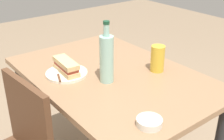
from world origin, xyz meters
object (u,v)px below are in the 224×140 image
(knife_near, at_px, (58,75))
(olive_bowl, at_px, (149,122))
(water_bottle, at_px, (107,58))
(beer_glass, at_px, (158,59))
(baguette_sandwich_near, at_px, (66,66))
(plate_near, at_px, (67,73))
(dining_table, at_px, (112,93))

(knife_near, distance_m, olive_bowl, 0.59)
(water_bottle, xyz_separation_m, beer_glass, (-0.07, -0.29, -0.06))
(knife_near, xyz_separation_m, olive_bowl, (-0.59, -0.09, -0.00))
(knife_near, relative_size, beer_glass, 1.19)
(baguette_sandwich_near, bearing_deg, plate_near, -90.00)
(plate_near, xyz_separation_m, water_bottle, (-0.19, -0.13, 0.12))
(water_bottle, bearing_deg, knife_near, 44.29)
(olive_bowl, bearing_deg, beer_glass, -48.96)
(dining_table, xyz_separation_m, plate_near, (0.14, 0.20, 0.13))
(beer_glass, distance_m, olive_bowl, 0.51)
(knife_near, height_order, beer_glass, beer_glass)
(baguette_sandwich_near, xyz_separation_m, beer_glass, (-0.26, -0.42, 0.02))
(plate_near, distance_m, water_bottle, 0.26)
(knife_near, bearing_deg, plate_near, -83.14)
(plate_near, bearing_deg, olive_bowl, -176.99)
(plate_near, height_order, knife_near, knife_near)
(dining_table, distance_m, water_bottle, 0.27)
(plate_near, relative_size, olive_bowl, 2.13)
(plate_near, xyz_separation_m, knife_near, (-0.01, 0.05, 0.01))
(dining_table, distance_m, olive_bowl, 0.51)
(dining_table, relative_size, water_bottle, 3.57)
(plate_near, xyz_separation_m, olive_bowl, (-0.59, -0.03, 0.01))
(baguette_sandwich_near, height_order, beer_glass, beer_glass)
(plate_near, bearing_deg, dining_table, -124.04)
(dining_table, xyz_separation_m, water_bottle, (-0.05, 0.08, 0.25))
(dining_table, height_order, baguette_sandwich_near, baguette_sandwich_near)
(dining_table, bearing_deg, olive_bowl, 159.69)
(beer_glass, xyz_separation_m, olive_bowl, (-0.34, 0.39, -0.06))
(plate_near, bearing_deg, water_bottle, -146.61)
(dining_table, xyz_separation_m, beer_glass, (-0.12, -0.22, 0.20))
(plate_near, height_order, beer_glass, beer_glass)
(water_bottle, bearing_deg, baguette_sandwich_near, 33.39)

